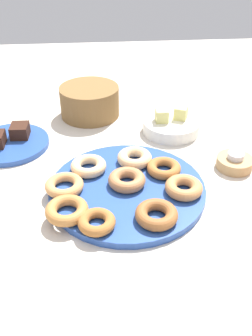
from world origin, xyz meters
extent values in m
plane|color=beige|center=(0.00, 0.00, 0.00)|extent=(2.40, 2.40, 0.00)
cylinder|color=#284C9E|center=(0.00, 0.00, 0.01)|extent=(0.36, 0.36, 0.02)
torus|color=#C6844C|center=(0.12, -0.03, 0.03)|extent=(0.11, 0.11, 0.03)
torus|color=#B27547|center=(0.00, 0.01, 0.03)|extent=(0.12, 0.12, 0.03)
torus|color=tan|center=(-0.14, 0.00, 0.03)|extent=(0.12, 0.12, 0.02)
torus|color=#EABC84|center=(-0.09, 0.07, 0.03)|extent=(0.12, 0.12, 0.03)
torus|color=#995B2D|center=(0.05, -0.12, 0.03)|extent=(0.13, 0.13, 0.03)
torus|color=#BC7A3D|center=(-0.13, -0.09, 0.03)|extent=(0.13, 0.13, 0.02)
torus|color=#EABC84|center=(0.03, 0.10, 0.03)|extent=(0.12, 0.12, 0.03)
torus|color=#AD6B33|center=(0.09, 0.05, 0.03)|extent=(0.11, 0.11, 0.02)
torus|color=#AD6B33|center=(-0.07, -0.13, 0.03)|extent=(0.08, 0.08, 0.02)
cylinder|color=#284C9E|center=(-0.31, 0.23, 0.01)|extent=(0.21, 0.21, 0.02)
cube|color=#381E14|center=(-0.28, 0.26, 0.03)|extent=(0.05, 0.06, 0.04)
cylinder|color=tan|center=(0.28, 0.08, 0.01)|extent=(0.09, 0.09, 0.03)
cylinder|color=silver|center=(0.28, 0.08, 0.04)|extent=(0.04, 0.04, 0.01)
cylinder|color=brown|center=(-0.08, 0.40, 0.05)|extent=(0.19, 0.19, 0.09)
cylinder|color=silver|center=(0.15, 0.27, 0.02)|extent=(0.17, 0.17, 0.04)
cube|color=#DBD67A|center=(0.13, 0.27, 0.05)|extent=(0.04, 0.04, 0.04)
cube|color=#DBD67A|center=(0.18, 0.29, 0.05)|extent=(0.05, 0.05, 0.04)
camera|label=1|loc=(-0.06, -0.67, 0.54)|focal=39.34mm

